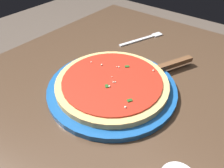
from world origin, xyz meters
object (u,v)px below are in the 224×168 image
at_px(pizza, 112,83).
at_px(pizza_server, 162,68).
at_px(serving_plate, 112,88).
at_px(fork, 144,39).

distance_m(pizza, pizza_server, 0.16).
height_order(serving_plate, fork, serving_plate).
distance_m(pizza_server, fork, 0.21).
bearing_deg(fork, serving_plate, 16.09).
height_order(serving_plate, pizza, pizza).
bearing_deg(serving_plate, pizza, 112.69).
height_order(pizza, pizza_server, pizza).
relative_size(serving_plate, fork, 1.87).
height_order(serving_plate, pizza_server, pizza_server).
distance_m(serving_plate, pizza, 0.02).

